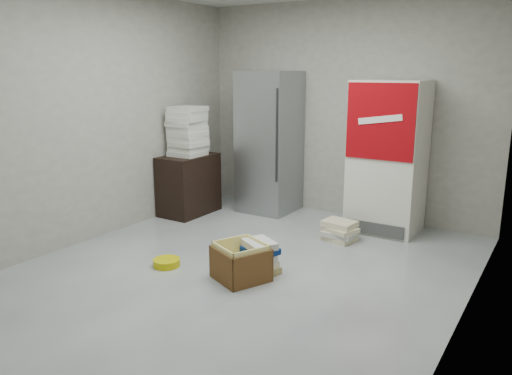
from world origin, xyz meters
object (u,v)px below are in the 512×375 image
at_px(steel_fridge, 269,142).
at_px(cardboard_box, 241,264).
at_px(wood_shelf, 189,185).
at_px(phonebook_stack_main, 260,257).
at_px(coke_cooler, 388,157).

xyz_separation_m(steel_fridge, cardboard_box, (1.01, -2.19, -0.81)).
xyz_separation_m(steel_fridge, wood_shelf, (-0.83, -0.73, -0.55)).
relative_size(phonebook_stack_main, cardboard_box, 0.72).
height_order(wood_shelf, cardboard_box, wood_shelf).
relative_size(wood_shelf, phonebook_stack_main, 1.92).
bearing_deg(coke_cooler, cardboard_box, -106.32).
xyz_separation_m(steel_fridge, phonebook_stack_main, (1.08, -1.97, -0.79)).
relative_size(wood_shelf, cardboard_box, 1.39).
xyz_separation_m(coke_cooler, phonebook_stack_main, (-0.57, -1.97, -0.74)).
distance_m(steel_fridge, phonebook_stack_main, 2.38).
height_order(steel_fridge, wood_shelf, steel_fridge).
bearing_deg(steel_fridge, phonebook_stack_main, -61.36).
distance_m(phonebook_stack_main, cardboard_box, 0.23).
bearing_deg(cardboard_box, wood_shelf, 165.80).
bearing_deg(phonebook_stack_main, wood_shelf, 168.03).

